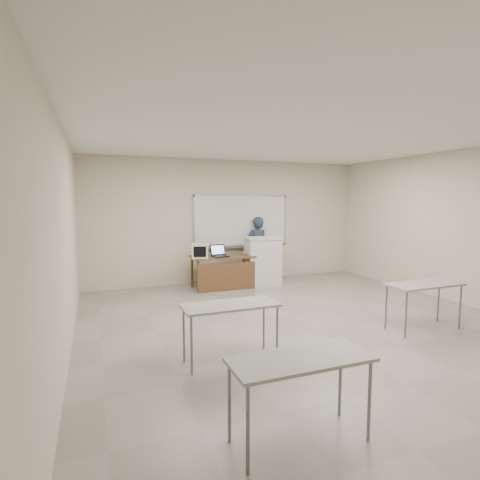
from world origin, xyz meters
name	(u,v)px	position (x,y,z in m)	size (l,w,h in m)	color
floor	(317,332)	(0.00, 0.00, -0.01)	(7.00, 8.00, 0.01)	gray
whiteboard	(241,222)	(0.30, 3.97, 1.48)	(2.48, 0.10, 1.31)	white
student_desks	(381,314)	(0.00, -1.35, 0.67)	(4.40, 2.20, 0.73)	gray
instructor_desk	(224,265)	(-0.43, 3.19, 0.54)	(1.41, 0.71, 0.75)	brown
podium	(263,261)	(0.54, 3.20, 0.58)	(0.81, 0.59, 1.15)	silver
crt_monitor	(200,251)	(-0.98, 3.18, 0.91)	(0.35, 0.40, 0.34)	beige
laptop	(220,254)	(-0.53, 3.18, 0.81)	(0.36, 0.33, 0.26)	black
mouse	(244,253)	(0.12, 3.35, 0.77)	(0.09, 0.06, 0.04)	#A4A6AC
keyboard	(271,237)	(0.69, 3.08, 1.16)	(0.44, 0.15, 0.02)	beige
presenter	(257,248)	(0.70, 3.90, 0.80)	(0.58, 0.38, 1.60)	black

